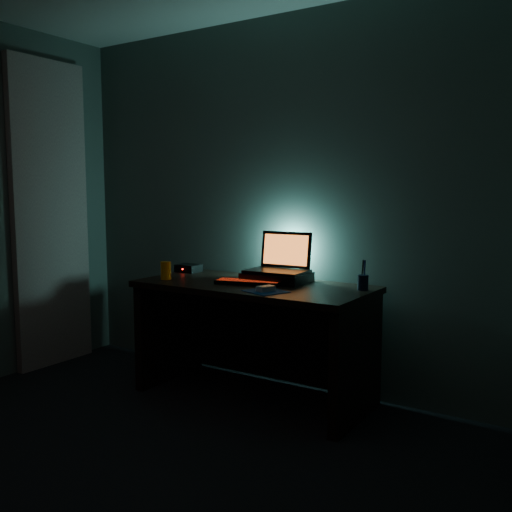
{
  "coord_description": "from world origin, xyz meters",
  "views": [
    {
      "loc": [
        1.95,
        -1.38,
        1.34
      ],
      "look_at": [
        0.05,
        1.57,
        0.93
      ],
      "focal_mm": 40.0,
      "sensor_mm": 36.0,
      "label": 1
    }
  ],
  "objects_px": {
    "laptop": "(281,263)",
    "juice_glass": "(166,271)",
    "keyboard": "(249,282)",
    "mouse": "(266,288)",
    "router": "(189,268)",
    "pen_cup": "(363,283)"
  },
  "relations": [
    {
      "from": "juice_glass",
      "to": "router",
      "type": "distance_m",
      "value": 0.37
    },
    {
      "from": "mouse",
      "to": "laptop",
      "type": "bearing_deg",
      "value": 129.19
    },
    {
      "from": "laptop",
      "to": "pen_cup",
      "type": "relative_size",
      "value": 4.35
    },
    {
      "from": "mouse",
      "to": "router",
      "type": "distance_m",
      "value": 0.98
    },
    {
      "from": "keyboard",
      "to": "router",
      "type": "height_order",
      "value": "router"
    },
    {
      "from": "juice_glass",
      "to": "router",
      "type": "xyz_separation_m",
      "value": [
        -0.1,
        0.35,
        -0.03
      ]
    },
    {
      "from": "keyboard",
      "to": "router",
      "type": "relative_size",
      "value": 2.68
    },
    {
      "from": "laptop",
      "to": "juice_glass",
      "type": "xyz_separation_m",
      "value": [
        -0.67,
        -0.36,
        -0.06
      ]
    },
    {
      "from": "keyboard",
      "to": "router",
      "type": "xyz_separation_m",
      "value": [
        -0.67,
        0.22,
        0.01
      ]
    },
    {
      "from": "juice_glass",
      "to": "keyboard",
      "type": "bearing_deg",
      "value": 13.59
    },
    {
      "from": "keyboard",
      "to": "mouse",
      "type": "relative_size",
      "value": 4.31
    },
    {
      "from": "laptop",
      "to": "juice_glass",
      "type": "distance_m",
      "value": 0.76
    },
    {
      "from": "keyboard",
      "to": "pen_cup",
      "type": "height_order",
      "value": "pen_cup"
    },
    {
      "from": "laptop",
      "to": "juice_glass",
      "type": "height_order",
      "value": "laptop"
    },
    {
      "from": "laptop",
      "to": "pen_cup",
      "type": "xyz_separation_m",
      "value": [
        0.59,
        -0.04,
        -0.07
      ]
    },
    {
      "from": "keyboard",
      "to": "mouse",
      "type": "xyz_separation_m",
      "value": [
        0.23,
        -0.17,
        0.01
      ]
    },
    {
      "from": "laptop",
      "to": "keyboard",
      "type": "relative_size",
      "value": 0.9
    },
    {
      "from": "laptop",
      "to": "router",
      "type": "bearing_deg",
      "value": 177.45
    },
    {
      "from": "laptop",
      "to": "router",
      "type": "height_order",
      "value": "laptop"
    },
    {
      "from": "pen_cup",
      "to": "juice_glass",
      "type": "bearing_deg",
      "value": -165.44
    },
    {
      "from": "juice_glass",
      "to": "router",
      "type": "bearing_deg",
      "value": 105.41
    },
    {
      "from": "mouse",
      "to": "keyboard",
      "type": "bearing_deg",
      "value": 164.74
    }
  ]
}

